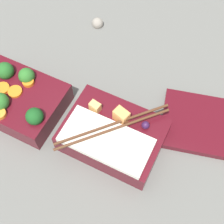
{
  "coord_description": "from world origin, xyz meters",
  "views": [
    {
      "loc": [
        0.22,
        -0.22,
        0.56
      ],
      "look_at": [
        0.08,
        0.04,
        0.05
      ],
      "focal_mm": 50.0,
      "sensor_mm": 36.0,
      "label": 1
    }
  ],
  "objects": [
    {
      "name": "ground_plane",
      "position": [
        0.0,
        0.0,
        0.0
      ],
      "size": [
        3.0,
        3.0,
        0.0
      ],
      "primitive_type": "plane",
      "color": "slate"
    },
    {
      "name": "bento_tray_vegetable",
      "position": [
        -0.11,
        -0.01,
        0.03
      ],
      "size": [
        0.18,
        0.14,
        0.08
      ],
      "color": "#510F19",
      "rests_on": "ground_plane"
    },
    {
      "name": "bento_tray_rice",
      "position": [
        0.1,
        0.0,
        0.03
      ],
      "size": [
        0.18,
        0.17,
        0.08
      ],
      "color": "#510F19",
      "rests_on": "ground_plane"
    },
    {
      "name": "pebble_0",
      "position": [
        -0.07,
        0.27,
        0.01
      ],
      "size": [
        0.03,
        0.03,
        0.03
      ],
      "primitive_type": "sphere",
      "color": "gray",
      "rests_on": "ground_plane"
    },
    {
      "name": "bento_lid",
      "position": [
        0.26,
        0.12,
        0.01
      ],
      "size": [
        0.21,
        0.17,
        0.01
      ],
      "primitive_type": "cube",
      "rotation": [
        0.0,
        0.0,
        0.25
      ],
      "color": "#510F19",
      "rests_on": "ground_plane"
    }
  ]
}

